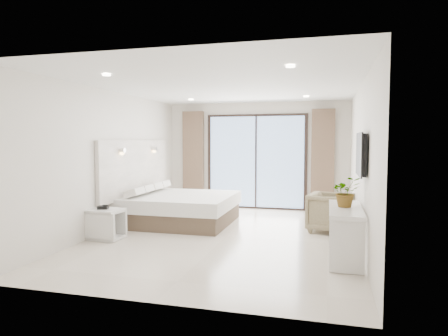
# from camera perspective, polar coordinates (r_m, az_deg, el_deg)

# --- Properties ---
(ground) EXTENTS (6.20, 6.20, 0.00)m
(ground) POSITION_cam_1_polar(r_m,az_deg,el_deg) (7.38, 0.30, -9.73)
(ground) COLOR beige
(ground) RESTS_ON ground
(room_shell) EXTENTS (4.62, 6.22, 2.72)m
(room_shell) POSITION_cam_1_polar(r_m,az_deg,el_deg) (8.02, 0.40, 2.78)
(room_shell) COLOR silver
(room_shell) RESTS_ON ground
(bed) EXTENTS (2.15, 2.05, 0.74)m
(bed) POSITION_cam_1_polar(r_m,az_deg,el_deg) (8.53, -6.25, -5.72)
(bed) COLOR brown
(bed) RESTS_ON ground
(nightstand) EXTENTS (0.62, 0.52, 0.53)m
(nightstand) POSITION_cam_1_polar(r_m,az_deg,el_deg) (7.44, -16.55, -7.68)
(nightstand) COLOR silver
(nightstand) RESTS_ON ground
(phone) EXTENTS (0.21, 0.18, 0.06)m
(phone) POSITION_cam_1_polar(r_m,az_deg,el_deg) (7.41, -16.90, -5.41)
(phone) COLOR black
(phone) RESTS_ON nightstand
(console_desk) EXTENTS (0.46, 1.48, 0.77)m
(console_desk) POSITION_cam_1_polar(r_m,az_deg,el_deg) (6.16, 16.94, -7.38)
(console_desk) COLOR silver
(console_desk) RESTS_ON ground
(plant) EXTENTS (0.54, 0.56, 0.35)m
(plant) POSITION_cam_1_polar(r_m,az_deg,el_deg) (6.14, 17.00, -3.73)
(plant) COLOR #33662D
(plant) RESTS_ON console_desk
(armchair) EXTENTS (0.87, 0.91, 0.82)m
(armchair) POSITION_cam_1_polar(r_m,az_deg,el_deg) (7.94, 15.05, -5.88)
(armchair) COLOR #887B59
(armchair) RESTS_ON ground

